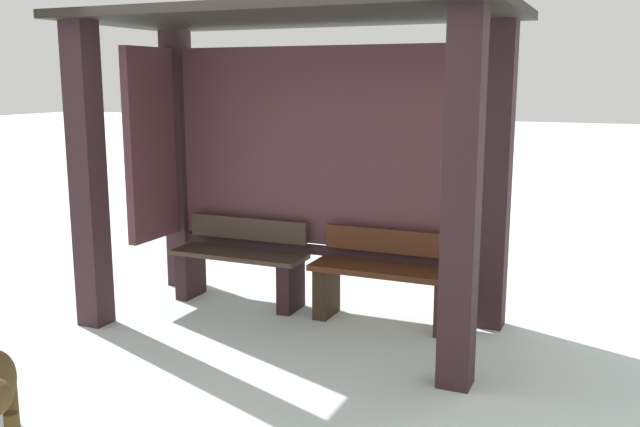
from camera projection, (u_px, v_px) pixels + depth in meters
ground_plane at (292, 324)px, 5.77m from camera, size 60.00×60.00×0.00m
bus_shelter at (290, 121)px, 5.68m from camera, size 3.42×1.68×2.49m
bench_left_inside at (240, 264)px, 6.28m from camera, size 1.23×0.39×0.75m
bench_center_inside at (385, 280)px, 5.75m from camera, size 1.23×0.39×0.76m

